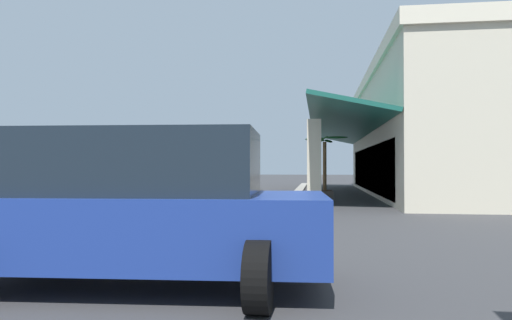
{
  "coord_description": "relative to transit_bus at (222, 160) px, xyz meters",
  "views": [
    {
      "loc": [
        29.43,
        5.95,
        1.52
      ],
      "look_at": [
        10.7,
        3.45,
        1.79
      ],
      "focal_mm": 32.88,
      "sensor_mm": 36.0,
      "label": 1
    }
  ],
  "objects": [
    {
      "name": "transit_bus",
      "position": [
        0.0,
        0.0,
        0.0
      ],
      "size": [
        11.29,
        3.07,
        3.34
      ],
      "color": "maroon",
      "rests_on": "ground"
    },
    {
      "name": "ground",
      "position": [
        -6.53,
        6.8,
        -1.85
      ],
      "size": [
        120.0,
        120.0,
        0.0
      ],
      "primitive_type": "plane",
      "color": "#38383A"
    },
    {
      "name": "parked_sedan_charcoal",
      "position": [
        10.29,
        -1.71,
        -1.1
      ],
      "size": [
        2.61,
        4.5,
        1.47
      ],
      "color": "#232328",
      "rests_on": "ground"
    },
    {
      "name": "potted_palm",
      "position": [
        2.24,
        5.02,
        -0.94
      ],
      "size": [
        2.09,
        1.92,
        2.87
      ],
      "color": "#4C4742",
      "rests_on": "ground"
    },
    {
      "name": "pedestrian",
      "position": [
        7.84,
        -1.38,
        -0.91
      ],
      "size": [
        0.49,
        0.65,
        1.68
      ],
      "color": "#38383D",
      "rests_on": "ground"
    },
    {
      "name": "plaza_building",
      "position": [
        -3.89,
        13.21,
        1.52
      ],
      "size": [
        22.5,
        14.89,
        6.73
      ],
      "color": "beige",
      "rests_on": "ground"
    },
    {
      "name": "parked_suv_blue",
      "position": [
        17.22,
        2.41,
        -0.84
      ],
      "size": [
        2.9,
        4.91,
        1.97
      ],
      "color": "navy",
      "rests_on": "ground"
    },
    {
      "name": "curb_strip",
      "position": [
        -3.89,
        3.59,
        -1.79
      ],
      "size": [
        26.64,
        0.5,
        0.12
      ],
      "primitive_type": "cube",
      "color": "#9E998E",
      "rests_on": "ground"
    },
    {
      "name": "parked_sedan_silver",
      "position": [
        13.9,
        -0.02,
        -1.1
      ],
      "size": [
        2.58,
        4.48,
        1.47
      ],
      "color": "#B2B5BA",
      "rests_on": "ground"
    }
  ]
}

